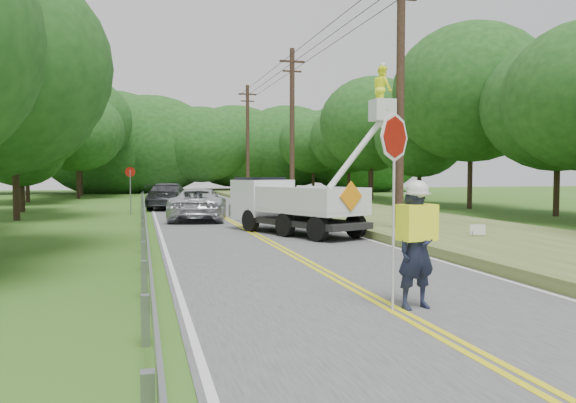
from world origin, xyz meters
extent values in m
plane|color=#345C18|center=(0.00, 0.00, 0.00)|extent=(140.00, 140.00, 0.00)
cube|color=#454648|center=(0.00, 14.00, 0.01)|extent=(7.20, 96.00, 0.02)
cube|color=yellow|center=(-0.10, 14.00, 0.02)|extent=(0.12, 96.00, 0.00)
cube|color=yellow|center=(0.10, 14.00, 0.02)|extent=(0.12, 96.00, 0.00)
cube|color=silver|center=(-3.45, 14.00, 0.02)|extent=(0.12, 96.00, 0.00)
cube|color=silver|center=(3.45, 14.00, 0.02)|extent=(0.12, 96.00, 0.00)
cube|color=gray|center=(-4.10, -2.00, 0.35)|extent=(0.12, 0.14, 0.70)
cube|color=gray|center=(-4.10, 1.00, 0.35)|extent=(0.12, 0.14, 0.70)
cube|color=gray|center=(-4.10, 4.00, 0.35)|extent=(0.12, 0.14, 0.70)
cube|color=gray|center=(-4.10, 7.00, 0.35)|extent=(0.12, 0.14, 0.70)
cube|color=gray|center=(-4.10, 10.00, 0.35)|extent=(0.12, 0.14, 0.70)
cube|color=gray|center=(-4.10, 13.00, 0.35)|extent=(0.12, 0.14, 0.70)
cube|color=gray|center=(-4.10, 16.00, 0.35)|extent=(0.12, 0.14, 0.70)
cube|color=gray|center=(-4.10, 19.00, 0.35)|extent=(0.12, 0.14, 0.70)
cube|color=gray|center=(-4.10, 22.00, 0.35)|extent=(0.12, 0.14, 0.70)
cube|color=gray|center=(-4.10, 25.00, 0.35)|extent=(0.12, 0.14, 0.70)
cube|color=gray|center=(-4.10, 28.00, 0.35)|extent=(0.12, 0.14, 0.70)
cube|color=gray|center=(-4.10, 31.00, 0.35)|extent=(0.12, 0.14, 0.70)
cube|color=gray|center=(-4.10, 34.00, 0.35)|extent=(0.12, 0.14, 0.70)
cube|color=gray|center=(-4.10, 37.00, 0.35)|extent=(0.12, 0.14, 0.70)
cube|color=gray|center=(-4.00, 15.00, 0.60)|extent=(0.05, 48.00, 0.34)
cylinder|color=black|center=(5.00, 9.00, 5.00)|extent=(0.30, 0.30, 10.00)
cylinder|color=black|center=(5.00, 24.00, 5.00)|extent=(0.30, 0.30, 10.00)
cube|color=black|center=(5.00, 24.00, 9.20)|extent=(1.60, 0.12, 0.12)
cube|color=black|center=(5.00, 24.00, 8.60)|extent=(1.20, 0.10, 0.10)
cylinder|color=black|center=(5.00, 39.00, 5.00)|extent=(0.30, 0.30, 10.00)
cube|color=black|center=(5.00, 39.00, 9.20)|extent=(1.60, 0.12, 0.12)
cube|color=black|center=(5.00, 39.00, 8.60)|extent=(1.20, 0.10, 0.10)
cylinder|color=black|center=(4.30, 17.50, 9.10)|extent=(0.03, 43.00, 0.03)
cylinder|color=black|center=(5.00, 17.50, 9.10)|extent=(0.03, 43.00, 0.03)
cylinder|color=black|center=(5.70, 17.50, 9.10)|extent=(0.03, 43.00, 0.03)
cube|color=#4E6529|center=(7.10, 14.00, 0.15)|extent=(7.00, 96.00, 0.30)
cylinder|color=#332319|center=(-10.03, 19.93, 1.67)|extent=(0.32, 0.32, 3.35)
ellipsoid|color=#184315|center=(-10.03, 19.93, 5.76)|extent=(7.81, 7.81, 6.87)
cylinder|color=#332319|center=(-10.96, 26.13, 1.09)|extent=(0.32, 0.32, 2.18)
ellipsoid|color=#184315|center=(-10.96, 26.13, 3.75)|extent=(5.08, 5.08, 4.47)
cylinder|color=#332319|center=(-12.34, 33.65, 1.43)|extent=(0.32, 0.32, 2.85)
ellipsoid|color=#184315|center=(-12.34, 33.65, 4.91)|extent=(6.65, 6.65, 5.86)
cylinder|color=#332319|center=(-12.75, 37.74, 1.59)|extent=(0.32, 0.32, 3.19)
ellipsoid|color=#184315|center=(-12.75, 37.74, 5.49)|extent=(7.43, 7.43, 6.54)
cylinder|color=#332319|center=(-9.58, 43.27, 1.74)|extent=(0.32, 0.32, 3.49)
ellipsoid|color=#184315|center=(-9.58, 43.27, 6.01)|extent=(8.14, 8.14, 7.16)
cylinder|color=#332319|center=(-9.93, 49.37, 2.16)|extent=(0.32, 0.32, 4.32)
ellipsoid|color=#184315|center=(-9.93, 49.37, 7.43)|extent=(10.07, 10.07, 8.86)
cylinder|color=#332319|center=(17.32, 15.46, 1.72)|extent=(0.32, 0.32, 3.44)
ellipsoid|color=#184315|center=(17.32, 15.46, 5.93)|extent=(8.03, 8.03, 7.07)
cylinder|color=#332319|center=(16.38, 22.14, 2.16)|extent=(0.32, 0.32, 4.32)
ellipsoid|color=#184315|center=(16.38, 22.14, 7.44)|extent=(10.08, 10.08, 8.87)
cylinder|color=#332319|center=(15.62, 27.48, 1.42)|extent=(0.32, 0.32, 2.84)
ellipsoid|color=#184315|center=(15.62, 27.48, 4.89)|extent=(6.63, 6.63, 5.84)
cylinder|color=#332319|center=(14.75, 34.24, 1.89)|extent=(0.32, 0.32, 3.78)
ellipsoid|color=#184315|center=(14.75, 34.24, 6.51)|extent=(8.81, 8.81, 7.76)
cylinder|color=#332319|center=(15.80, 37.04, 1.74)|extent=(0.32, 0.32, 3.47)
ellipsoid|color=#184315|center=(15.80, 37.04, 5.98)|extent=(8.11, 8.11, 7.13)
cylinder|color=#332319|center=(15.55, 41.69, 1.64)|extent=(0.32, 0.32, 3.29)
ellipsoid|color=#184315|center=(15.55, 41.69, 5.66)|extent=(7.67, 7.67, 6.75)
cylinder|color=#332319|center=(13.88, 48.04, 1.62)|extent=(0.32, 0.32, 3.23)
ellipsoid|color=#184315|center=(13.88, 48.04, 5.56)|extent=(7.54, 7.54, 6.63)
ellipsoid|color=#184315|center=(-17.04, 57.94, 5.50)|extent=(11.69, 8.77, 8.77)
ellipsoid|color=#184315|center=(-12.14, 57.28, 5.50)|extent=(10.18, 7.63, 7.63)
ellipsoid|color=#184315|center=(-7.32, 56.41, 5.50)|extent=(16.10, 12.07, 12.07)
ellipsoid|color=#184315|center=(-2.99, 56.15, 5.50)|extent=(15.00, 11.25, 11.25)
ellipsoid|color=#184315|center=(2.46, 54.40, 5.50)|extent=(11.48, 8.61, 8.61)
ellipsoid|color=#184315|center=(7.06, 57.79, 5.50)|extent=(13.25, 9.93, 9.93)
ellipsoid|color=#184315|center=(13.51, 56.98, 5.50)|extent=(13.48, 10.11, 10.11)
ellipsoid|color=#184315|center=(17.44, 56.09, 5.50)|extent=(11.96, 8.97, 8.97)
ellipsoid|color=#184315|center=(22.13, 54.07, 5.50)|extent=(15.93, 11.95, 11.95)
imported|color=#191E33|center=(0.40, -1.10, 1.04)|extent=(0.82, 0.61, 2.03)
cube|color=#F0FF24|center=(0.40, -1.10, 1.50)|extent=(0.68, 0.48, 0.62)
ellipsoid|color=white|center=(0.40, -1.10, 2.06)|extent=(0.38, 0.38, 0.30)
cylinder|color=#B7B7B7|center=(-0.05, -1.13, 1.44)|extent=(0.04, 0.04, 2.85)
cylinder|color=maroon|center=(-0.05, -1.13, 2.94)|extent=(0.70, 0.46, 0.81)
cylinder|color=black|center=(1.58, 8.11, 0.45)|extent=(0.58, 0.90, 0.86)
cylinder|color=black|center=(3.24, 8.81, 0.45)|extent=(0.58, 0.90, 0.86)
cylinder|color=black|center=(0.88, 9.76, 0.45)|extent=(0.58, 0.90, 0.86)
cylinder|color=black|center=(2.54, 10.46, 0.45)|extent=(0.58, 0.90, 0.86)
cylinder|color=black|center=(0.01, 11.83, 0.45)|extent=(0.58, 0.90, 0.86)
cylinder|color=black|center=(1.66, 12.53, 0.45)|extent=(0.58, 0.90, 0.86)
cube|color=black|center=(1.60, 10.36, 0.51)|extent=(3.98, 6.03, 0.22)
cube|color=silver|center=(1.85, 9.78, 0.96)|extent=(3.51, 4.61, 0.20)
cube|color=silver|center=(0.92, 9.39, 1.41)|extent=(1.66, 3.83, 0.81)
cube|color=silver|center=(2.78, 10.18, 1.41)|extent=(1.66, 3.83, 0.81)
cube|color=silver|center=(2.65, 7.90, 1.41)|extent=(1.92, 0.85, 0.81)
cube|color=silver|center=(0.66, 12.60, 1.23)|extent=(2.53, 2.36, 1.62)
cube|color=black|center=(0.59, 12.76, 1.82)|extent=(2.11, 1.78, 0.67)
cube|color=silver|center=(2.23, 8.87, 1.41)|extent=(1.06, 1.06, 0.72)
cube|color=silver|center=(4.30, 9.00, 4.58)|extent=(0.76, 0.76, 0.76)
imported|color=#F0FF24|center=(4.30, 9.00, 5.34)|extent=(0.62, 0.80, 1.65)
cube|color=orange|center=(2.67, 7.84, 1.55)|extent=(0.95, 0.43, 1.02)
imported|color=silver|center=(-1.43, 17.72, 0.80)|extent=(3.48, 5.94, 1.55)
imported|color=#393B40|center=(-2.43, 26.70, 0.85)|extent=(3.38, 6.04, 1.65)
cylinder|color=gray|center=(-4.72, 22.21, 1.24)|extent=(0.06, 0.06, 2.48)
cylinder|color=maroon|center=(-4.72, 22.21, 2.37)|extent=(0.56, 0.03, 0.56)
cube|color=white|center=(6.26, 5.93, 0.52)|extent=(0.45, 0.20, 0.33)
cylinder|color=gray|center=(6.07, 5.93, 0.24)|extent=(0.02, 0.02, 0.47)
cylinder|color=gray|center=(6.45, 5.93, 0.24)|extent=(0.02, 0.02, 0.47)
camera|label=1|loc=(-4.13, -9.70, 2.35)|focal=34.85mm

